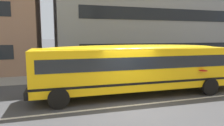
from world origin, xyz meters
name	(u,v)px	position (x,y,z in m)	size (l,w,h in m)	color
ground_plane	(133,105)	(0.00, 0.00, 0.00)	(400.00, 400.00, 0.00)	#424244
sidewalk_far	(97,76)	(0.00, 7.25, 0.01)	(120.00, 3.00, 0.01)	gray
lane_centreline	(133,105)	(0.00, 0.00, 0.00)	(110.00, 0.16, 0.01)	silver
school_bus	(138,65)	(0.92, 1.57, 1.59)	(12.05, 3.04, 2.68)	yellow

